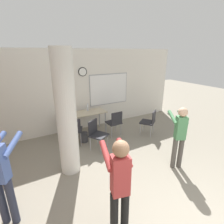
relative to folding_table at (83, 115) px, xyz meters
name	(u,v)px	position (x,y,z in m)	size (l,w,h in m)	color
wall_back	(81,91)	(0.16, 0.51, 0.71)	(8.00, 0.15, 2.80)	silver
support_pillar	(66,115)	(-0.97, -1.73, 0.71)	(0.44, 0.44, 2.80)	silver
folding_table	(83,115)	(0.00, 0.00, 0.00)	(1.58, 0.62, 0.75)	beige
bottle_on_table	(88,108)	(0.25, 0.15, 0.16)	(0.07, 0.07, 0.27)	silver
waste_bin	(84,137)	(-0.20, -0.57, -0.54)	(0.25, 0.25, 0.30)	#38383D
chair_table_front	(97,133)	(-0.02, -1.17, -0.18)	(0.60, 0.60, 0.87)	#232328
chair_table_right	(115,122)	(0.85, -0.69, -0.18)	(0.45, 0.45, 0.87)	#232328
chair_mid_room	(150,121)	(1.90, -1.20, -0.18)	(0.61, 0.61, 0.87)	#232328
chair_table_left	(74,129)	(-0.49, -0.61, -0.18)	(0.58, 0.58, 0.87)	#232328
person_playing_front	(119,183)	(-0.79, -3.64, 0.28)	(0.46, 0.68, 1.64)	black
person_watching_back	(1,172)	(-2.23, -2.56, 0.29)	(0.57, 0.67, 1.66)	#2D3347
person_playing_side	(179,133)	(1.32, -2.88, 0.21)	(0.51, 0.65, 1.54)	#514C47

